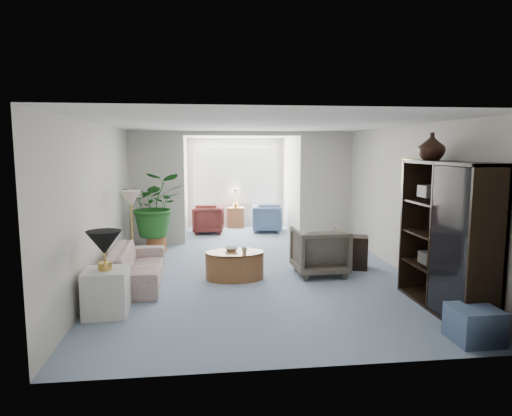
{
  "coord_description": "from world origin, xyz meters",
  "views": [
    {
      "loc": [
        -0.93,
        -7.08,
        2.12
      ],
      "look_at": [
        0.0,
        0.6,
        1.1
      ],
      "focal_mm": 31.85,
      "sensor_mm": 36.0,
      "label": 1
    }
  ],
  "objects": [
    {
      "name": "floor",
      "position": [
        0.0,
        0.0,
        0.0
      ],
      "size": [
        6.0,
        6.0,
        0.0
      ],
      "primitive_type": "plane",
      "color": "#879DB2",
      "rests_on": "ground"
    },
    {
      "name": "sunroom_floor",
      "position": [
        0.0,
        4.1,
        0.0
      ],
      "size": [
        2.6,
        2.6,
        0.0
      ],
      "primitive_type": "plane",
      "color": "#879DB2",
      "rests_on": "ground"
    },
    {
      "name": "back_pier_left",
      "position": [
        -1.9,
        3.0,
        1.25
      ],
      "size": [
        1.2,
        0.12,
        2.5
      ],
      "primitive_type": "cube",
      "color": "beige",
      "rests_on": "ground"
    },
    {
      "name": "back_pier_right",
      "position": [
        1.9,
        3.0,
        1.25
      ],
      "size": [
        1.2,
        0.12,
        2.5
      ],
      "primitive_type": "cube",
      "color": "beige",
      "rests_on": "ground"
    },
    {
      "name": "back_header",
      "position": [
        0.0,
        3.0,
        2.45
      ],
      "size": [
        2.6,
        0.12,
        0.1
      ],
      "primitive_type": "cube",
      "color": "beige",
      "rests_on": "back_pier_left"
    },
    {
      "name": "window_pane",
      "position": [
        0.0,
        5.18,
        1.4
      ],
      "size": [
        2.2,
        0.02,
        1.5
      ],
      "primitive_type": "cube",
      "color": "white"
    },
    {
      "name": "window_blinds",
      "position": [
        0.0,
        5.15,
        1.4
      ],
      "size": [
        2.2,
        0.02,
        1.5
      ],
      "primitive_type": "cube",
      "color": "white"
    },
    {
      "name": "framed_picture",
      "position": [
        2.46,
        -0.1,
        1.7
      ],
      "size": [
        0.04,
        0.5,
        0.4
      ],
      "primitive_type": "cube",
      "color": "#C1B29B"
    },
    {
      "name": "sofa",
      "position": [
        -1.96,
        0.06,
        0.29
      ],
      "size": [
        0.82,
        1.97,
        0.57
      ],
      "primitive_type": "imported",
      "rotation": [
        0.0,
        0.0,
        1.6
      ],
      "color": "beige",
      "rests_on": "ground"
    },
    {
      "name": "end_table",
      "position": [
        -2.16,
        -1.29,
        0.29
      ],
      "size": [
        0.55,
        0.55,
        0.59
      ],
      "primitive_type": "cube",
      "rotation": [
        0.0,
        0.0,
        0.03
      ],
      "color": "white",
      "rests_on": "ground"
    },
    {
      "name": "table_lamp",
      "position": [
        -2.16,
        -1.29,
        0.94
      ],
      "size": [
        0.44,
        0.44,
        0.3
      ],
      "primitive_type": "cone",
      "color": "black",
      "rests_on": "end_table"
    },
    {
      "name": "floor_lamp",
      "position": [
        -2.15,
        0.99,
        1.25
      ],
      "size": [
        0.36,
        0.36,
        0.28
      ],
      "primitive_type": "cone",
      "color": "beige",
      "rests_on": "ground"
    },
    {
      "name": "coffee_table",
      "position": [
        -0.41,
        0.12,
        0.23
      ],
      "size": [
        1.01,
        1.01,
        0.45
      ],
      "primitive_type": "cylinder",
      "rotation": [
        0.0,
        0.0,
        0.06
      ],
      "color": "brown",
      "rests_on": "ground"
    },
    {
      "name": "coffee_bowl",
      "position": [
        -0.46,
        0.22,
        0.48
      ],
      "size": [
        0.24,
        0.24,
        0.06
      ],
      "primitive_type": "imported",
      "rotation": [
        0.0,
        0.0,
        0.06
      ],
      "color": "silver",
      "rests_on": "coffee_table"
    },
    {
      "name": "coffee_cup",
      "position": [
        -0.26,
        0.02,
        0.49
      ],
      "size": [
        0.1,
        0.1,
        0.09
      ],
      "primitive_type": "imported",
      "rotation": [
        0.0,
        0.0,
        0.06
      ],
      "color": "beige",
      "rests_on": "coffee_table"
    },
    {
      "name": "wingback_chair",
      "position": [
        1.04,
        0.23,
        0.4
      ],
      "size": [
        0.87,
        0.9,
        0.79
      ],
      "primitive_type": "imported",
      "rotation": [
        0.0,
        0.0,
        3.17
      ],
      "color": "#5E584A",
      "rests_on": "ground"
    },
    {
      "name": "side_table_dark",
      "position": [
        1.74,
        0.53,
        0.29
      ],
      "size": [
        0.58,
        0.52,
        0.58
      ],
      "primitive_type": "cube",
      "rotation": [
        0.0,
        0.0,
        -0.32
      ],
      "color": "black",
      "rests_on": "ground"
    },
    {
      "name": "entertainment_cabinet",
      "position": [
        2.23,
        -1.62,
        0.98
      ],
      "size": [
        0.47,
        1.76,
        1.95
      ],
      "primitive_type": "cube",
      "color": "black",
      "rests_on": "ground"
    },
    {
      "name": "cabinet_urn",
      "position": [
        2.23,
        -1.12,
        2.14
      ],
      "size": [
        0.36,
        0.36,
        0.38
      ],
      "primitive_type": "imported",
      "color": "black",
      "rests_on": "entertainment_cabinet"
    },
    {
      "name": "ottoman",
      "position": [
        2.03,
        -2.62,
        0.19
      ],
      "size": [
        0.49,
        0.49,
        0.39
      ],
      "primitive_type": "cube",
      "rotation": [
        0.0,
        0.0,
        0.0
      ],
      "color": "slate",
      "rests_on": "ground"
    },
    {
      "name": "plant_pot",
      "position": [
        -1.86,
        2.28,
        0.16
      ],
      "size": [
        0.4,
        0.4,
        0.32
      ],
      "primitive_type": "cylinder",
      "color": "#99552C",
      "rests_on": "ground"
    },
    {
      "name": "house_plant",
      "position": [
        -1.86,
        2.28,
        0.98
      ],
      "size": [
        1.19,
        1.03,
        1.32
      ],
      "primitive_type": "imported",
      "color": "#215B1F",
      "rests_on": "plant_pot"
    },
    {
      "name": "sunroom_chair_blue",
      "position": [
        0.73,
        4.25,
        0.34
      ],
      "size": [
        0.82,
        0.8,
        0.68
      ],
      "primitive_type": "imported",
      "rotation": [
        0.0,
        0.0,
        1.47
      ],
      "color": "slate",
      "rests_on": "ground"
    },
    {
      "name": "sunroom_chair_maroon",
      "position": [
        -0.77,
        4.25,
        0.34
      ],
      "size": [
        0.83,
        0.81,
        0.69
      ],
      "primitive_type": "imported",
      "rotation": [
        0.0,
        0.0,
        -1.68
      ],
      "color": "maroon",
      "rests_on": "ground"
    },
    {
      "name": "sunroom_table",
      "position": [
        -0.02,
        5.0,
        0.27
      ],
      "size": [
        0.48,
        0.39,
        0.54
      ],
      "primitive_type": "cube",
      "rotation": [
        0.0,
        0.0,
        -0.1
      ],
      "color": "brown",
      "rests_on": "ground"
    },
    {
      "name": "shelf_clutter",
      "position": [
        2.18,
        -1.62,
        1.2
      ],
      "size": [
        0.3,
        1.04,
        1.06
      ],
      "color": "#2E2C29",
      "rests_on": "entertainment_cabinet"
    }
  ]
}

